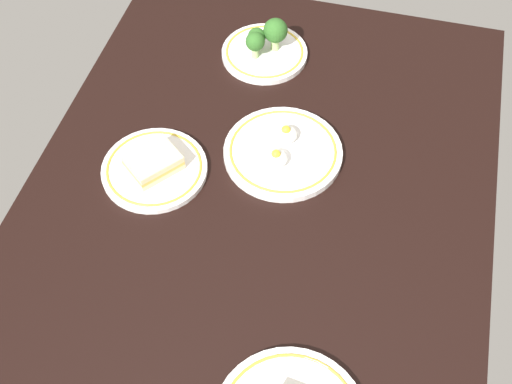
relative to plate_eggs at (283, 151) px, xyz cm
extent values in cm
cube|color=black|center=(11.14, -2.35, -3.08)|extent=(116.91, 84.20, 4.00)
cylinder|color=white|center=(0.00, 0.04, -0.35)|extent=(22.49, 22.49, 1.46)
torus|color=gold|center=(0.00, 0.04, 0.38)|extent=(20.29, 20.29, 0.50)
ellipsoid|color=white|center=(-3.06, -0.16, 1.59)|extent=(4.40, 4.40, 2.42)
sphere|color=yellow|center=(-3.06, -0.16, 2.68)|extent=(1.76, 1.76, 1.76)
ellipsoid|color=white|center=(3.16, -0.62, 1.59)|extent=(4.39, 4.39, 2.42)
sphere|color=yellow|center=(3.16, -0.62, 2.68)|extent=(1.76, 1.76, 1.76)
cylinder|color=white|center=(-26.15, -10.04, -0.47)|extent=(18.33, 18.33, 1.22)
torus|color=gold|center=(-26.15, -10.04, 0.14)|extent=(16.63, 16.63, 0.50)
cylinder|color=#9EBC72|center=(-27.48, -8.08, 1.64)|extent=(1.80, 1.80, 3.00)
sphere|color=#2D6023|center=(-27.48, -8.08, 5.07)|extent=(5.15, 5.15, 5.15)
cylinder|color=#9EBC72|center=(-25.97, -11.74, 1.30)|extent=(1.34, 1.34, 2.32)
sphere|color=#2D6023|center=(-25.97, -11.74, 3.89)|extent=(3.82, 3.82, 3.82)
cylinder|color=#9EBC72|center=(-23.96, -11.53, 1.47)|extent=(1.42, 1.42, 2.66)
sphere|color=#2D6023|center=(-23.96, -11.53, 4.32)|extent=(4.06, 4.06, 4.06)
cylinder|color=white|center=(9.75, -22.17, -0.51)|extent=(19.66, 19.66, 1.14)
torus|color=gold|center=(9.75, -22.17, 0.07)|extent=(17.80, 17.80, 0.50)
cube|color=beige|center=(9.75, -22.17, 0.67)|extent=(11.70, 11.44, 1.20)
cube|color=#E5B24C|center=(9.75, -22.17, 1.67)|extent=(11.70, 11.44, 0.80)
cube|color=beige|center=(9.75, -22.17, 2.67)|extent=(11.70, 11.44, 1.20)
camera|label=1|loc=(78.80, 15.04, 95.32)|focal=46.27mm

